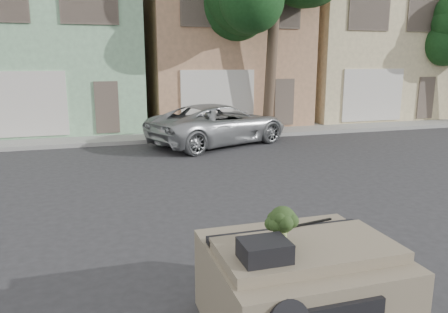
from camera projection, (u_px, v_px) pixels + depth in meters
name	position (u px, v px, depth m)	size (l,w,h in m)	color
ground_plane	(223.00, 233.00, 7.84)	(120.00, 120.00, 0.00)	#303033
sidewalk	(148.00, 135.00, 17.63)	(40.00, 3.00, 0.15)	gray
townhouse_mint	(55.00, 43.00, 19.57)	(7.20, 8.20, 7.55)	#8EC094
townhouse_tan	(216.00, 45.00, 21.71)	(7.20, 8.20, 7.55)	tan
townhouse_beige	(347.00, 46.00, 23.84)	(7.20, 8.20, 7.55)	beige
silver_pickup	(219.00, 144.00, 16.15)	(2.48, 5.38, 1.49)	#A8ABAE
tree_near	(271.00, 29.00, 17.50)	(4.40, 4.00, 8.50)	#133816
car_dashboard	(299.00, 286.00, 4.92)	(2.00, 1.80, 1.12)	#756954
instrument_hump	(264.00, 250.00, 4.29)	(0.48, 0.38, 0.20)	black
wiper_arm	(308.00, 224.00, 5.23)	(0.70, 0.03, 0.02)	black
broccoli	(282.00, 225.00, 4.65)	(0.35, 0.35, 0.42)	#1F3114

